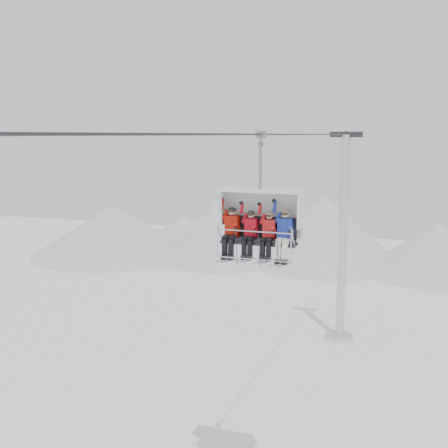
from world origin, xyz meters
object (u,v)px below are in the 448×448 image
(lift_tower_right, at_px, (342,253))
(skier_center_right, at_px, (268,233))
(skier_far_left, at_px, (231,230))
(chairlift_carrier, at_px, (261,215))
(skier_center_left, at_px, (250,232))
(skier_far_right, at_px, (284,233))

(lift_tower_right, relative_size, skier_center_right, 7.99)
(skier_far_left, bearing_deg, skier_center_right, -0.51)
(skier_center_right, bearing_deg, skier_far_left, 179.49)
(skier_far_left, relative_size, skier_center_right, 1.04)
(lift_tower_right, height_order, chairlift_carrier, lift_tower_right)
(skier_center_left, height_order, skier_center_right, skier_center_left)
(skier_center_left, bearing_deg, chairlift_carrier, 49.60)
(lift_tower_right, height_order, skier_center_right, lift_tower_right)
(lift_tower_right, height_order, skier_far_right, lift_tower_right)
(skier_far_right, bearing_deg, skier_far_left, 180.00)
(chairlift_carrier, xyz_separation_m, skier_far_left, (-0.91, -0.30, -0.48))
(chairlift_carrier, xyz_separation_m, skier_center_right, (0.34, -0.31, -0.52))
(skier_far_left, distance_m, skier_far_right, 1.77)
(chairlift_carrier, distance_m, skier_far_left, 1.07)
(skier_center_left, distance_m, skier_far_right, 1.12)
(chairlift_carrier, relative_size, skier_far_right, 2.27)
(lift_tower_right, bearing_deg, skier_far_right, -87.40)
(chairlift_carrier, relative_size, skier_far_left, 2.27)
(chairlift_carrier, distance_m, skier_center_right, 0.70)
(skier_far_left, bearing_deg, skier_far_right, 0.00)
(skier_center_left, height_order, skier_far_right, skier_far_right)
(skier_far_left, bearing_deg, lift_tower_right, 87.23)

